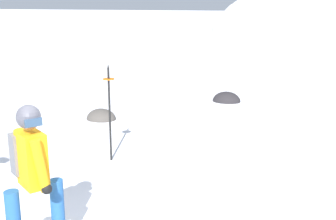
{
  "coord_description": "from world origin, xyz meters",
  "views": [
    {
      "loc": [
        2.5,
        -3.77,
        2.71
      ],
      "look_at": [
        -0.17,
        2.56,
        1.0
      ],
      "focal_mm": 46.16,
      "sensor_mm": 36.0,
      "label": 1
    }
  ],
  "objects_px": {
    "snowboarder_main": "(32,178)",
    "rock_mid": "(101,119)",
    "rock_dark": "(226,101)",
    "piste_marker_near": "(109,106)"
  },
  "relations": [
    {
      "from": "snowboarder_main",
      "to": "rock_mid",
      "type": "distance_m",
      "value": 5.83
    },
    {
      "from": "snowboarder_main",
      "to": "rock_dark",
      "type": "xyz_separation_m",
      "value": [
        -0.15,
        8.27,
        -0.92
      ]
    },
    {
      "from": "rock_mid",
      "to": "piste_marker_near",
      "type": "bearing_deg",
      "value": -55.01
    },
    {
      "from": "rock_dark",
      "to": "rock_mid",
      "type": "bearing_deg",
      "value": -126.47
    },
    {
      "from": "rock_dark",
      "to": "snowboarder_main",
      "type": "bearing_deg",
      "value": -88.97
    },
    {
      "from": "snowboarder_main",
      "to": "rock_mid",
      "type": "height_order",
      "value": "snowboarder_main"
    },
    {
      "from": "piste_marker_near",
      "to": "rock_dark",
      "type": "relative_size",
      "value": 2.17
    },
    {
      "from": "snowboarder_main",
      "to": "rock_mid",
      "type": "relative_size",
      "value": 2.36
    },
    {
      "from": "piste_marker_near",
      "to": "rock_mid",
      "type": "bearing_deg",
      "value": 124.99
    },
    {
      "from": "piste_marker_near",
      "to": "rock_dark",
      "type": "distance_m",
      "value": 5.48
    }
  ]
}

